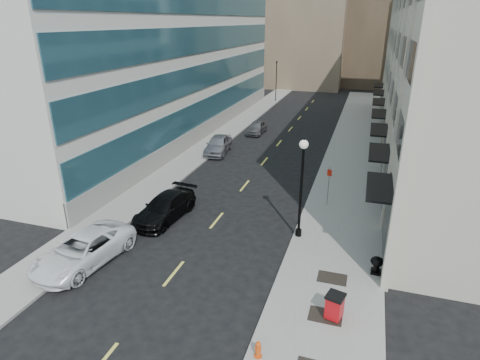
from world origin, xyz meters
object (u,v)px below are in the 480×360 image
Objects in this scene: fire_hydrant at (258,349)px; sign_post at (329,181)px; car_grey_sedan at (257,128)px; lamppost at (302,180)px; urn_planter at (377,264)px; traffic_signal at (277,64)px; car_white_van at (84,250)px; car_black_pickup at (165,208)px; trash_bin at (335,305)px; car_silver_sedan at (218,145)px.

sign_post is at bearing 69.18° from fire_hydrant.
fire_hydrant is (8.67, -30.93, -0.19)m from car_grey_sedan.
fire_hydrant is at bearing -69.17° from sign_post.
lamppost is (-0.17, 9.42, 3.11)m from fire_hydrant.
car_grey_sedan is at bearing 118.06° from urn_planter.
traffic_signal is at bearing 85.33° from fire_hydrant.
urn_planter is (12.80, -24.02, 0.00)m from car_grey_sedan.
sign_post is (9.60, -16.78, 1.19)m from car_grey_sedan.
fire_hydrant is at bearing -77.63° from traffic_signal.
lamppost reaches higher than fire_hydrant.
fire_hydrant is at bearing -88.98° from lamppost.
car_grey_sedan is at bearing 111.56° from lamppost.
car_white_van reaches higher than car_black_pickup.
car_silver_sedan is at bearing 137.39° from trash_bin.
car_grey_sedan is at bearing -83.12° from traffic_signal.
trash_bin is (11.13, -6.27, 0.01)m from car_black_pickup.
fire_hydrant is at bearing -72.85° from car_grey_sedan.
lamppost is 6.65× the size of urn_planter.
car_black_pickup is at bearing -86.77° from traffic_signal.
lamppost is at bearing -75.10° from traffic_signal.
car_black_pickup is 4.52× the size of trash_bin.
urn_planter is (3.20, -7.24, -1.19)m from sign_post.
trash_bin is at bearing 5.82° from car_white_van.
car_silver_sedan is 4.25× the size of trash_bin.
car_black_pickup reaches higher than urn_planter.
car_silver_sedan is (0.00, 19.56, 0.04)m from car_white_van.
fire_hydrant is 14.25m from sign_post.
car_black_pickup is 12.78m from trash_bin.
car_white_van is 1.42× the size of car_grey_sedan.
car_silver_sedan is 0.84× the size of lamppost.
traffic_signal is at bearing 98.37° from car_grey_sedan.
lamppost is at bearing 38.39° from car_white_van.
car_black_pickup is at bearing -128.47° from sign_post.
traffic_signal is 42.05m from lamppost.
urn_planter is at bearing -70.69° from traffic_signal.
traffic_signal is 41.09m from car_black_pickup.
car_white_van is at bearing -96.55° from car_silver_sedan.
traffic_signal is 1.73× the size of car_grey_sedan.
traffic_signal is 19.86m from car_grey_sedan.
car_grey_sedan is at bearing 94.43° from car_white_van.
car_white_van is 14.81m from urn_planter.
car_white_van is 12.74m from trash_bin.
car_black_pickup is 0.89× the size of lamppost.
car_grey_sedan is at bearing 88.61° from fire_hydrant.
car_white_van is 7.95× the size of fire_hydrant.
lamppost is (-2.63, 6.41, 2.83)m from trash_bin.
traffic_signal is 1.33× the size of car_black_pickup.
trash_bin is (11.13, -27.92, 0.09)m from car_grey_sedan.
car_black_pickup reaches higher than fire_hydrant.
lamppost reaches higher than trash_bin.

